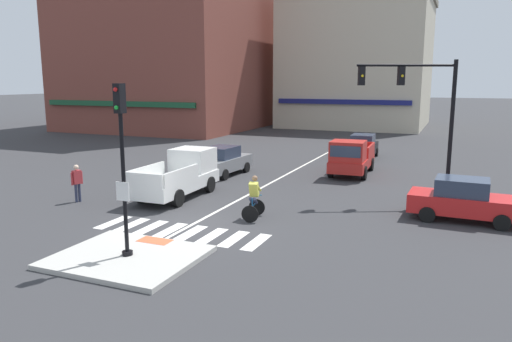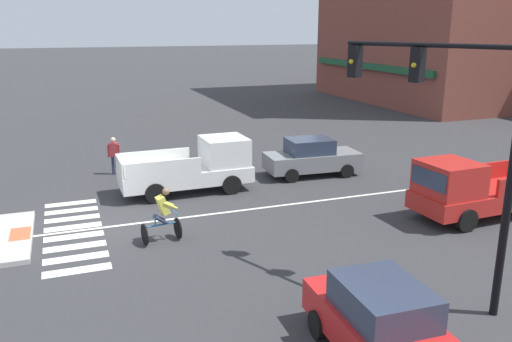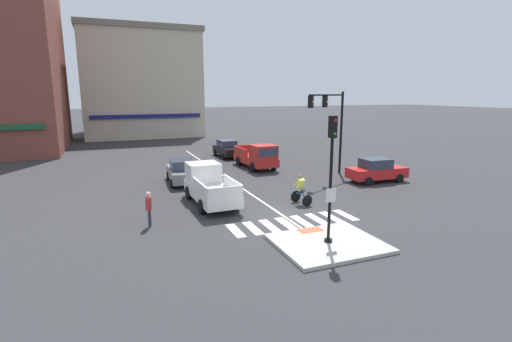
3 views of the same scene
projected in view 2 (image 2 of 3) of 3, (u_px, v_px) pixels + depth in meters
name	position (u px, v px, depth m)	size (l,w,h in m)	color
ground_plane	(101.00, 228.00, 17.18)	(300.00, 300.00, 0.00)	#333335
tactile_pad_front	(20.00, 234.00, 16.34)	(1.10, 0.60, 0.01)	#DB5B38
crosswalk_stripe_a	(71.00, 203.00, 19.57)	(0.44, 1.80, 0.01)	silver
crosswalk_stripe_b	(72.00, 211.00, 18.80)	(0.44, 1.80, 0.01)	silver
crosswalk_stripe_c	(72.00, 218.00, 18.04)	(0.44, 1.80, 0.01)	silver
crosswalk_stripe_d	(73.00, 227.00, 17.28)	(0.44, 1.80, 0.01)	silver
crosswalk_stripe_e	(74.00, 236.00, 16.51)	(0.44, 1.80, 0.01)	silver
crosswalk_stripe_f	(75.00, 247.00, 15.75)	(0.44, 1.80, 0.01)	silver
crosswalk_stripe_g	(76.00, 258.00, 14.99)	(0.44, 1.80, 0.01)	silver
crosswalk_stripe_h	(77.00, 270.00, 14.23)	(0.44, 1.80, 0.01)	silver
lane_centre_line	(367.00, 195.00, 20.55)	(0.14, 28.00, 0.01)	silver
traffic_light_mast	(453.00, 121.00, 11.89)	(4.02, 2.04, 6.19)	black
car_grey_westbound_far	(312.00, 157.00, 23.07)	(2.03, 4.19, 1.64)	slate
car_red_cross_right	(385.00, 327.00, 10.10)	(4.16, 1.96, 1.64)	red
pickup_truck_white_westbound_near	(197.00, 167.00, 20.85)	(2.14, 5.14, 2.08)	white
pickup_truck_red_eastbound_far	(474.00, 190.00, 17.88)	(2.22, 5.18, 2.08)	red
cyclist	(163.00, 214.00, 15.93)	(0.81, 1.17, 1.68)	black
pedestrian_at_curb_left	(114.00, 153.00, 23.13)	(0.32, 0.53, 1.67)	#2D334C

